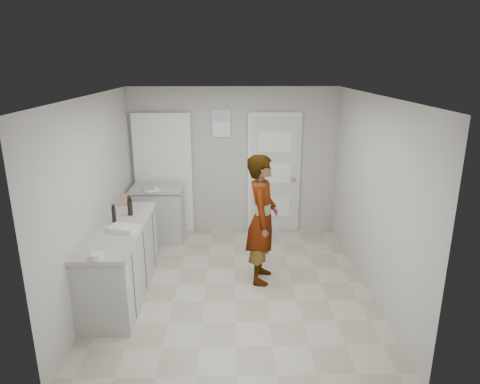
{
  "coord_description": "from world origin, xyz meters",
  "views": [
    {
      "loc": [
        -0.05,
        -5.17,
        2.88
      ],
      "look_at": [
        0.08,
        0.4,
        1.18
      ],
      "focal_mm": 32.0,
      "sensor_mm": 36.0,
      "label": 1
    }
  ],
  "objects_px": {
    "person": "(262,219)",
    "oil_cruet_a": "(130,206)",
    "oil_cruet_b": "(114,214)",
    "egg_bowl": "(97,256)",
    "baking_dish": "(123,229)",
    "spice_jar": "(131,208)",
    "cake_mix_box": "(124,200)"
  },
  "relations": [
    {
      "from": "oil_cruet_a",
      "to": "oil_cruet_b",
      "type": "distance_m",
      "value": 0.3
    },
    {
      "from": "cake_mix_box",
      "to": "baking_dish",
      "type": "bearing_deg",
      "value": -91.49
    },
    {
      "from": "egg_bowl",
      "to": "oil_cruet_a",
      "type": "bearing_deg",
      "value": 87.59
    },
    {
      "from": "cake_mix_box",
      "to": "oil_cruet_b",
      "type": "relative_size",
      "value": 0.71
    },
    {
      "from": "spice_jar",
      "to": "oil_cruet_b",
      "type": "distance_m",
      "value": 0.46
    },
    {
      "from": "baking_dish",
      "to": "cake_mix_box",
      "type": "bearing_deg",
      "value": 102.57
    },
    {
      "from": "spice_jar",
      "to": "oil_cruet_a",
      "type": "height_order",
      "value": "oil_cruet_a"
    },
    {
      "from": "person",
      "to": "baking_dish",
      "type": "height_order",
      "value": "person"
    },
    {
      "from": "oil_cruet_b",
      "to": "egg_bowl",
      "type": "bearing_deg",
      "value": -85.06
    },
    {
      "from": "egg_bowl",
      "to": "oil_cruet_b",
      "type": "bearing_deg",
      "value": 94.94
    },
    {
      "from": "baking_dish",
      "to": "oil_cruet_b",
      "type": "bearing_deg",
      "value": 121.96
    },
    {
      "from": "person",
      "to": "spice_jar",
      "type": "distance_m",
      "value": 1.8
    },
    {
      "from": "oil_cruet_a",
      "to": "spice_jar",
      "type": "bearing_deg",
      "value": 98.55
    },
    {
      "from": "cake_mix_box",
      "to": "oil_cruet_b",
      "type": "bearing_deg",
      "value": -101.36
    },
    {
      "from": "person",
      "to": "oil_cruet_a",
      "type": "relative_size",
      "value": 6.59
    },
    {
      "from": "spice_jar",
      "to": "egg_bowl",
      "type": "relative_size",
      "value": 0.49
    },
    {
      "from": "spice_jar",
      "to": "baking_dish",
      "type": "xyz_separation_m",
      "value": [
        0.06,
        -0.72,
        -0.01
      ]
    },
    {
      "from": "oil_cruet_b",
      "to": "egg_bowl",
      "type": "xyz_separation_m",
      "value": [
        0.09,
        -1.06,
        -0.09
      ]
    },
    {
      "from": "person",
      "to": "oil_cruet_a",
      "type": "height_order",
      "value": "person"
    },
    {
      "from": "oil_cruet_a",
      "to": "egg_bowl",
      "type": "distance_m",
      "value": 1.32
    },
    {
      "from": "person",
      "to": "baking_dish",
      "type": "xyz_separation_m",
      "value": [
        -1.72,
        -0.47,
        0.07
      ]
    },
    {
      "from": "spice_jar",
      "to": "oil_cruet_b",
      "type": "bearing_deg",
      "value": -105.52
    },
    {
      "from": "spice_jar",
      "to": "oil_cruet_a",
      "type": "distance_m",
      "value": 0.2
    },
    {
      "from": "cake_mix_box",
      "to": "baking_dish",
      "type": "xyz_separation_m",
      "value": [
        0.21,
        -0.96,
        -0.06
      ]
    },
    {
      "from": "oil_cruet_a",
      "to": "oil_cruet_b",
      "type": "xyz_separation_m",
      "value": [
        -0.15,
        -0.26,
        -0.01
      ]
    },
    {
      "from": "oil_cruet_b",
      "to": "egg_bowl",
      "type": "height_order",
      "value": "oil_cruet_b"
    },
    {
      "from": "person",
      "to": "spice_jar",
      "type": "bearing_deg",
      "value": 91.01
    },
    {
      "from": "cake_mix_box",
      "to": "egg_bowl",
      "type": "relative_size",
      "value": 1.19
    },
    {
      "from": "cake_mix_box",
      "to": "egg_bowl",
      "type": "bearing_deg",
      "value": -99.98
    },
    {
      "from": "oil_cruet_a",
      "to": "cake_mix_box",
      "type": "bearing_deg",
      "value": 113.63
    },
    {
      "from": "baking_dish",
      "to": "egg_bowl",
      "type": "bearing_deg",
      "value": -96.68
    },
    {
      "from": "spice_jar",
      "to": "cake_mix_box",
      "type": "bearing_deg",
      "value": 123.37
    }
  ]
}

